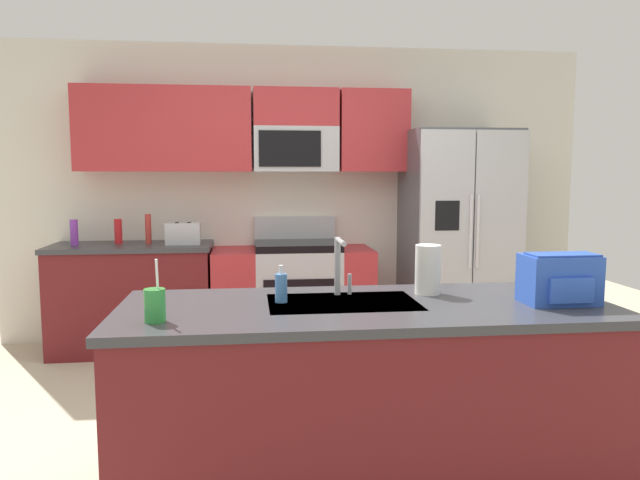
# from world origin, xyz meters

# --- Properties ---
(ground_plane) EXTENTS (9.00, 9.00, 0.00)m
(ground_plane) POSITION_xyz_m (0.00, 0.00, 0.00)
(ground_plane) COLOR beige
(ground_plane) RESTS_ON ground
(kitchen_wall_unit) EXTENTS (5.20, 0.43, 2.60)m
(kitchen_wall_unit) POSITION_xyz_m (-0.14, 2.08, 1.47)
(kitchen_wall_unit) COLOR silver
(kitchen_wall_unit) RESTS_ON ground
(back_counter) EXTENTS (1.31, 0.63, 0.90)m
(back_counter) POSITION_xyz_m (-1.41, 1.80, 0.45)
(back_counter) COLOR maroon
(back_counter) RESTS_ON ground
(range_oven) EXTENTS (1.36, 0.61, 1.10)m
(range_oven) POSITION_xyz_m (-0.07, 1.80, 0.44)
(range_oven) COLOR #B7BABF
(range_oven) RESTS_ON ground
(refrigerator) EXTENTS (0.90, 0.76, 1.85)m
(refrigerator) POSITION_xyz_m (1.37, 1.73, 0.93)
(refrigerator) COLOR #4C4F54
(refrigerator) RESTS_ON ground
(island_counter) EXTENTS (2.21, 0.88, 0.90)m
(island_counter) POSITION_xyz_m (0.09, -0.66, 0.45)
(island_counter) COLOR maroon
(island_counter) RESTS_ON ground
(toaster) EXTENTS (0.28, 0.16, 0.18)m
(toaster) POSITION_xyz_m (-0.98, 1.75, 0.99)
(toaster) COLOR #B7BABF
(toaster) RESTS_ON back_counter
(pepper_mill) EXTENTS (0.05, 0.05, 0.25)m
(pepper_mill) POSITION_xyz_m (-1.27, 1.80, 1.02)
(pepper_mill) COLOR #B2332D
(pepper_mill) RESTS_ON back_counter
(bottle_purple) EXTENTS (0.06, 0.06, 0.21)m
(bottle_purple) POSITION_xyz_m (-1.84, 1.74, 1.01)
(bottle_purple) COLOR purple
(bottle_purple) RESTS_ON back_counter
(bottle_red) EXTENTS (0.06, 0.06, 0.21)m
(bottle_red) POSITION_xyz_m (-1.52, 1.85, 1.00)
(bottle_red) COLOR red
(bottle_red) RESTS_ON back_counter
(sink_faucet) EXTENTS (0.08, 0.21, 0.28)m
(sink_faucet) POSITION_xyz_m (-0.01, -0.47, 1.07)
(sink_faucet) COLOR #B7BABF
(sink_faucet) RESTS_ON island_counter
(drink_cup_green) EXTENTS (0.08, 0.08, 0.25)m
(drink_cup_green) POSITION_xyz_m (-0.81, -0.88, 0.97)
(drink_cup_green) COLOR green
(drink_cup_green) RESTS_ON island_counter
(soap_dispenser) EXTENTS (0.06, 0.06, 0.17)m
(soap_dispenser) POSITION_xyz_m (-0.29, -0.58, 0.97)
(soap_dispenser) COLOR #4C8CD8
(soap_dispenser) RESTS_ON island_counter
(paper_towel_roll) EXTENTS (0.12, 0.12, 0.24)m
(paper_towel_roll) POSITION_xyz_m (0.43, -0.47, 1.02)
(paper_towel_roll) COLOR white
(paper_towel_roll) RESTS_ON island_counter
(backpack) EXTENTS (0.32, 0.22, 0.23)m
(backpack) POSITION_xyz_m (0.95, -0.76, 1.02)
(backpack) COLOR blue
(backpack) RESTS_ON island_counter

